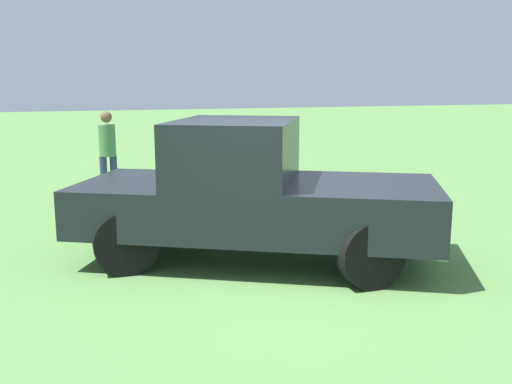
% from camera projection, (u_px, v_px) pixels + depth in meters
% --- Properties ---
extents(ground_plane, '(80.00, 80.00, 0.00)m').
position_uv_depth(ground_plane, '(268.00, 276.00, 6.96)').
color(ground_plane, '#5B8C47').
extents(pickup_truck, '(4.85, 3.77, 1.81)m').
position_uv_depth(pickup_truck, '(247.00, 189.00, 7.40)').
color(pickup_truck, black).
rests_on(pickup_truck, ground_plane).
extents(person_bystander, '(0.35, 0.35, 1.70)m').
position_uv_depth(person_bystander, '(108.00, 149.00, 11.48)').
color(person_bystander, navy).
rests_on(person_bystander, ground_plane).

